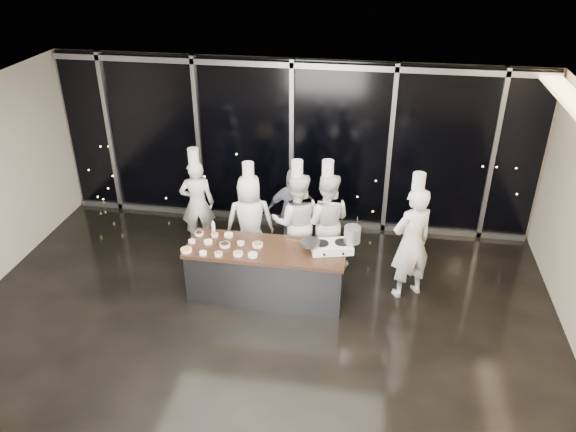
% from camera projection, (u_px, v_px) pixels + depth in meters
% --- Properties ---
extents(ground, '(9.00, 9.00, 0.00)m').
position_uv_depth(ground, '(255.00, 332.00, 8.25)').
color(ground, black).
rests_on(ground, ground).
extents(room_shell, '(9.02, 7.02, 3.21)m').
position_uv_depth(room_shell, '(263.00, 196.00, 7.15)').
color(room_shell, beige).
rests_on(room_shell, ground).
extents(window_wall, '(8.90, 0.11, 3.20)m').
position_uv_depth(window_wall, '(292.00, 146.00, 10.46)').
color(window_wall, black).
rests_on(window_wall, ground).
extents(demo_counter, '(2.46, 0.86, 0.90)m').
position_uv_depth(demo_counter, '(266.00, 272.00, 8.81)').
color(demo_counter, '#3C3C41').
rests_on(demo_counter, ground).
extents(stove, '(0.69, 0.52, 0.14)m').
position_uv_depth(stove, '(332.00, 247.00, 8.51)').
color(stove, white).
rests_on(stove, demo_counter).
extents(frying_pan, '(0.55, 0.37, 0.05)m').
position_uv_depth(frying_pan, '(310.00, 243.00, 8.42)').
color(frying_pan, slate).
rests_on(frying_pan, stove).
extents(stock_pot, '(0.31, 0.31, 0.25)m').
position_uv_depth(stock_pot, '(352.00, 234.00, 8.43)').
color(stock_pot, '#B6B6B9').
rests_on(stock_pot, stove).
extents(prep_bowls, '(1.20, 0.71, 0.05)m').
position_uv_depth(prep_bowls, '(222.00, 245.00, 8.62)').
color(prep_bowls, white).
rests_on(prep_bowls, demo_counter).
extents(squeeze_bottle, '(0.06, 0.06, 0.22)m').
position_uv_depth(squeeze_bottle, '(213.00, 226.00, 8.98)').
color(squeeze_bottle, white).
rests_on(squeeze_bottle, demo_counter).
extents(chef_far_left, '(0.69, 0.54, 1.89)m').
position_uv_depth(chef_far_left, '(197.00, 203.00, 10.03)').
color(chef_far_left, white).
rests_on(chef_far_left, ground).
extents(chef_left, '(0.93, 0.73, 1.90)m').
position_uv_depth(chef_left, '(250.00, 220.00, 9.48)').
color(chef_left, white).
rests_on(chef_left, ground).
extents(chef_center, '(0.93, 0.77, 1.98)m').
position_uv_depth(chef_center, '(297.00, 221.00, 9.37)').
color(chef_center, white).
rests_on(chef_center, ground).
extents(guest, '(0.97, 0.43, 1.63)m').
position_uv_depth(guest, '(294.00, 213.00, 9.77)').
color(guest, '#121233').
rests_on(guest, ground).
extents(chef_right, '(0.85, 0.66, 1.97)m').
position_uv_depth(chef_right, '(326.00, 221.00, 9.38)').
color(chef_right, white).
rests_on(chef_right, ground).
extents(chef_side, '(0.82, 0.75, 2.12)m').
position_uv_depth(chef_side, '(411.00, 242.00, 8.63)').
color(chef_side, white).
rests_on(chef_side, ground).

